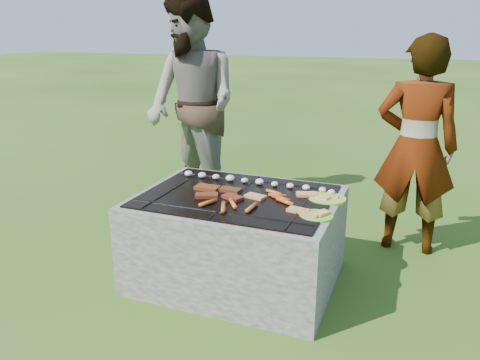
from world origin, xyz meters
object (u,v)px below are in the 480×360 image
Objects in this scene: plate_far at (327,199)px; bystander at (192,106)px; cook at (416,147)px; plate_near at (317,215)px; fire_pit at (237,241)px.

plate_far is 1.78m from bystander.
bystander is (-1.44, 0.97, 0.38)m from plate_far.
plate_far is 0.16× the size of cook.
plate_near is 1.97m from bystander.
cook is at bearing 41.49° from fire_pit.
plate_near is at bearing 64.20° from cook.
fire_pit is 1.60m from bystander.
bystander is (-1.45, 1.29, 0.38)m from plate_near.
cook is (0.50, 0.79, 0.21)m from plate_far.
bystander is at bearing 138.36° from plate_near.
bystander is at bearing 145.99° from plate_far.
cook is (1.06, 0.94, 0.53)m from fire_pit.
plate_far reaches higher than fire_pit.
plate_near is (0.00, -0.31, 0.00)m from plate_far.
cook reaches higher than plate_far.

